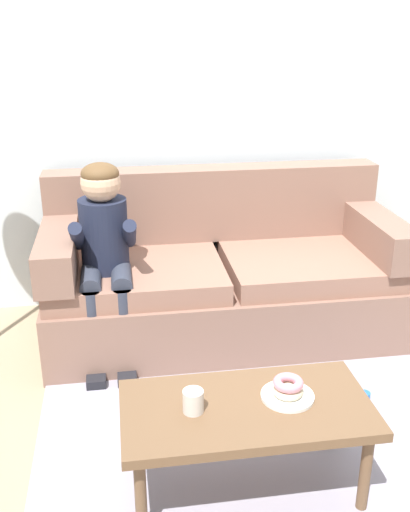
% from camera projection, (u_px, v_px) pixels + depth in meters
% --- Properties ---
extents(ground, '(10.00, 10.00, 0.00)m').
position_uv_depth(ground, '(279.00, 407.00, 2.91)').
color(ground, '#9E896B').
extents(wall_back, '(8.00, 0.10, 2.80)m').
position_uv_depth(wall_back, '(229.00, 87.00, 3.68)').
color(wall_back, silver).
rests_on(wall_back, ground).
extents(area_rug, '(2.31, 1.70, 0.01)m').
position_uv_depth(area_rug, '(293.00, 439.00, 2.68)').
color(area_rug, '#9993A3').
rests_on(area_rug, ground).
extents(couch, '(2.06, 0.90, 0.95)m').
position_uv_depth(couch, '(221.00, 277.00, 3.54)').
color(couch, '#846051').
rests_on(couch, ground).
extents(coffee_table, '(0.97, 0.49, 0.40)m').
position_uv_depth(coffee_table, '(246.00, 415.00, 2.28)').
color(coffee_table, brown).
rests_on(coffee_table, ground).
extents(person_child, '(0.34, 0.58, 1.10)m').
position_uv_depth(person_child, '(104.00, 245.00, 3.14)').
color(person_child, '#1E2338').
rests_on(person_child, ground).
extents(plate, '(0.21, 0.21, 0.01)m').
position_uv_depth(plate, '(287.00, 396.00, 2.31)').
color(plate, white).
rests_on(plate, coffee_table).
extents(donut, '(0.16, 0.16, 0.04)m').
position_uv_depth(donut, '(288.00, 391.00, 2.30)').
color(donut, beige).
rests_on(donut, plate).
extents(donut_second, '(0.14, 0.14, 0.04)m').
position_uv_depth(donut_second, '(288.00, 383.00, 2.29)').
color(donut_second, pink).
rests_on(donut_second, donut).
extents(mug, '(0.08, 0.08, 0.09)m').
position_uv_depth(mug, '(193.00, 401.00, 2.21)').
color(mug, silver).
rests_on(mug, coffee_table).
extents(toy_controller, '(0.23, 0.09, 0.05)m').
position_uv_depth(toy_controller, '(348.00, 398.00, 2.94)').
color(toy_controller, blue).
rests_on(toy_controller, ground).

